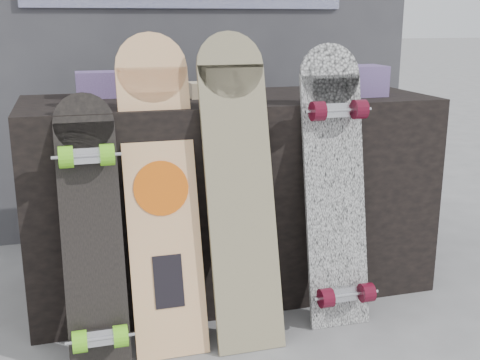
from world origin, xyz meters
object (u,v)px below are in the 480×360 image
object	(u,v)px
longboard_geisha	(160,184)
longboard_celtic	(239,180)
vendor_table	(230,194)
longboard_cascadia	(336,183)
skateboard_dark	(92,229)

from	to	relation	value
longboard_geisha	longboard_celtic	bearing A→B (deg)	-9.19
vendor_table	longboard_cascadia	bearing A→B (deg)	-51.49
longboard_geisha	vendor_table	bearing A→B (deg)	45.15
vendor_table	longboard_geisha	xyz separation A→B (m)	(-0.33, -0.34, 0.16)
skateboard_dark	longboard_cascadia	bearing A→B (deg)	2.09
vendor_table	longboard_geisha	bearing A→B (deg)	-134.85
vendor_table	longboard_celtic	size ratio (longest dim) A/B	1.50
longboard_celtic	longboard_cascadia	xyz separation A→B (m)	(0.37, 0.00, -0.04)
longboard_cascadia	vendor_table	bearing A→B (deg)	128.51
vendor_table	longboard_geisha	size ratio (longest dim) A/B	1.51
vendor_table	skateboard_dark	xyz separation A→B (m)	(-0.57, -0.41, 0.05)
longboard_geisha	longboard_celtic	world-z (taller)	longboard_celtic
vendor_table	longboard_geisha	distance (m)	0.50
vendor_table	skateboard_dark	bearing A→B (deg)	-144.56
longboard_geisha	longboard_cascadia	world-z (taller)	longboard_geisha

